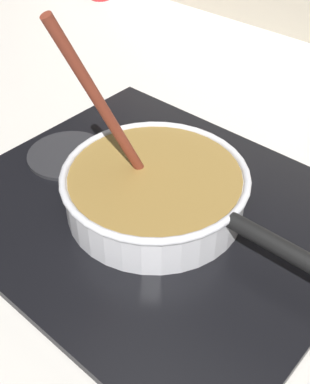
# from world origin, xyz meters

# --- Properties ---
(ground) EXTENTS (2.40, 1.60, 0.04)m
(ground) POSITION_xyz_m (0.00, 0.00, -0.02)
(ground) COLOR beige
(hob_plate) EXTENTS (0.56, 0.48, 0.01)m
(hob_plate) POSITION_xyz_m (-0.05, 0.08, 0.01)
(hob_plate) COLOR black
(hob_plate) RESTS_ON ground
(burner_ring) EXTENTS (0.18, 0.18, 0.01)m
(burner_ring) POSITION_xyz_m (-0.05, 0.08, 0.02)
(burner_ring) COLOR #592D0C
(burner_ring) RESTS_ON hob_plate
(spare_burner) EXTENTS (0.13, 0.13, 0.01)m
(spare_burner) POSITION_xyz_m (-0.24, 0.08, 0.01)
(spare_burner) COLOR #262628
(spare_burner) RESTS_ON hob_plate
(cooking_pan) EXTENTS (0.41, 0.27, 0.30)m
(cooking_pan) POSITION_xyz_m (-0.04, 0.08, 0.05)
(cooking_pan) COLOR silver
(cooking_pan) RESTS_ON hob_plate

